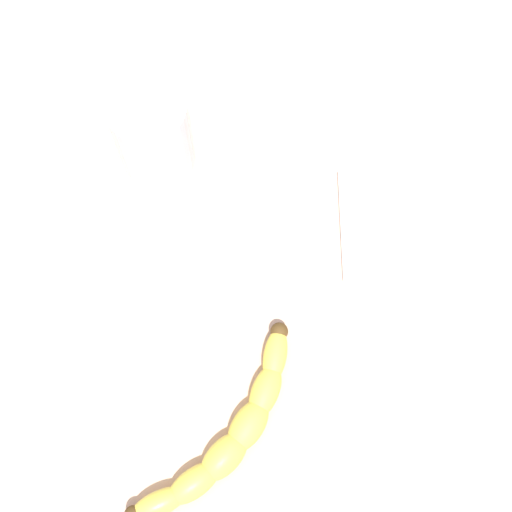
# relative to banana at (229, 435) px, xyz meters

# --- Properties ---
(wooden_tabletop) EXTENTS (1.20, 1.20, 0.03)m
(wooden_tabletop) POSITION_rel_banana_xyz_m (-0.14, 0.05, -0.03)
(wooden_tabletop) COLOR #DAAB95
(wooden_tabletop) RESTS_ON ground
(banana) EXTENTS (0.16, 0.19, 0.03)m
(banana) POSITION_rel_banana_xyz_m (0.00, 0.00, 0.00)
(banana) COLOR #EFDA4B
(banana) RESTS_ON wooden_tabletop
(smoothie_glass) EXTENTS (0.08, 0.08, 0.10)m
(smoothie_glass) POSITION_rel_banana_xyz_m (-0.31, -0.01, 0.04)
(smoothie_glass) COLOR silver
(smoothie_glass) RESTS_ON wooden_tabletop
(folded_napkin) EXTENTS (0.14, 0.14, 0.01)m
(folded_napkin) POSITION_rel_banana_xyz_m (-0.17, 0.22, -0.01)
(folded_napkin) COLOR white
(folded_napkin) RESTS_ON wooden_tabletop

